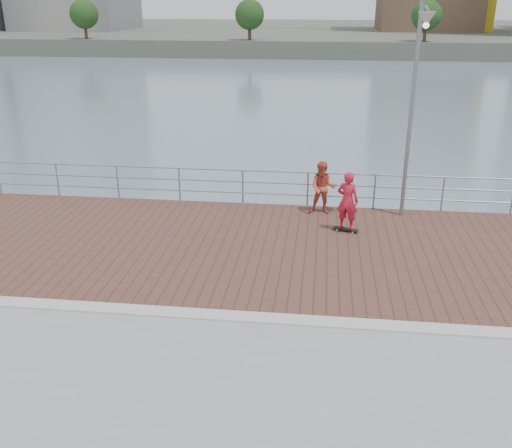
# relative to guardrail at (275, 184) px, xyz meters

# --- Properties ---
(water) EXTENTS (400.00, 400.00, 0.00)m
(water) POSITION_rel_guardrail_xyz_m (-0.00, -7.00, -2.69)
(water) COLOR slate
(water) RESTS_ON ground
(brick_lane) EXTENTS (40.00, 6.80, 0.02)m
(brick_lane) POSITION_rel_guardrail_xyz_m (-0.00, -3.40, -0.68)
(brick_lane) COLOR brown
(brick_lane) RESTS_ON seawall
(curb) EXTENTS (40.00, 0.40, 0.06)m
(curb) POSITION_rel_guardrail_xyz_m (-0.00, -7.00, -0.66)
(curb) COLOR #B7B5AD
(curb) RESTS_ON seawall
(far_shore) EXTENTS (320.00, 95.00, 2.50)m
(far_shore) POSITION_rel_guardrail_xyz_m (-0.00, 115.50, -1.44)
(far_shore) COLOR #4C5142
(far_shore) RESTS_ON ground
(guardrail) EXTENTS (39.06, 0.06, 1.13)m
(guardrail) POSITION_rel_guardrail_xyz_m (0.00, 0.00, 0.00)
(guardrail) COLOR #8C9EA8
(guardrail) RESTS_ON brick_lane
(street_lamp) EXTENTS (0.45, 1.30, 6.13)m
(street_lamp) POSITION_rel_guardrail_xyz_m (3.88, -0.95, 3.66)
(street_lamp) COLOR gray
(street_lamp) RESTS_ON brick_lane
(skateboard) EXTENTS (0.73, 0.39, 0.08)m
(skateboard) POSITION_rel_guardrail_xyz_m (2.18, -2.03, -0.61)
(skateboard) COLOR black
(skateboard) RESTS_ON brick_lane
(skateboarder) EXTENTS (0.69, 0.56, 1.65)m
(skateboarder) POSITION_rel_guardrail_xyz_m (2.18, -2.03, 0.24)
(skateboarder) COLOR red
(skateboarder) RESTS_ON skateboard
(bystander) EXTENTS (0.82, 0.66, 1.61)m
(bystander) POSITION_rel_guardrail_xyz_m (1.49, -0.63, 0.13)
(bystander) COLOR #C35239
(bystander) RESTS_ON brick_lane
(shoreline_trees) EXTENTS (169.86, 5.16, 6.88)m
(shoreline_trees) POSITION_rel_guardrail_xyz_m (17.95, 70.00, 3.67)
(shoreline_trees) COLOR #473323
(shoreline_trees) RESTS_ON far_shore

